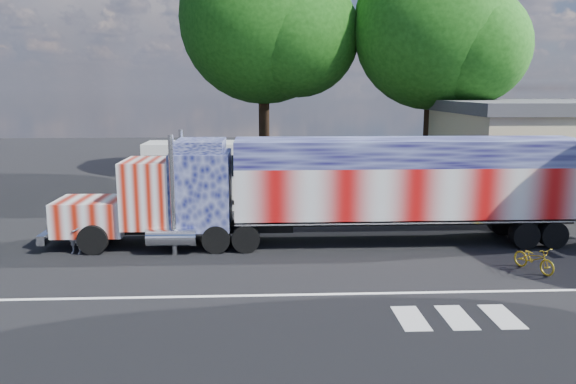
{
  "coord_description": "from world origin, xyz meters",
  "views": [
    {
      "loc": [
        -1.02,
        -18.27,
        5.85
      ],
      "look_at": [
        0.0,
        3.0,
        1.9
      ],
      "focal_mm": 35.0,
      "sensor_mm": 36.0,
      "label": 1
    }
  ],
  "objects_px": {
    "semi_truck": "(343,186)",
    "coach_bus": "(258,173)",
    "tree_n_mid": "(266,20)",
    "bicycle": "(534,259)",
    "tree_ne_a": "(437,31)",
    "woman": "(75,233)"
  },
  "relations": [
    {
      "from": "semi_truck",
      "to": "coach_bus",
      "type": "xyz_separation_m",
      "value": [
        -3.21,
        7.08,
        -0.53
      ]
    },
    {
      "from": "semi_truck",
      "to": "tree_n_mid",
      "type": "bearing_deg",
      "value": 99.22
    },
    {
      "from": "bicycle",
      "to": "tree_ne_a",
      "type": "xyz_separation_m",
      "value": [
        1.52,
        16.48,
        8.72
      ]
    },
    {
      "from": "coach_bus",
      "to": "semi_truck",
      "type": "bearing_deg",
      "value": -65.59
    },
    {
      "from": "semi_truck",
      "to": "bicycle",
      "type": "bearing_deg",
      "value": -32.68
    },
    {
      "from": "bicycle",
      "to": "woman",
      "type": "bearing_deg",
      "value": 147.29
    },
    {
      "from": "tree_n_mid",
      "to": "semi_truck",
      "type": "bearing_deg",
      "value": -80.78
    },
    {
      "from": "tree_n_mid",
      "to": "bicycle",
      "type": "bearing_deg",
      "value": -67.33
    },
    {
      "from": "woman",
      "to": "tree_ne_a",
      "type": "relative_size",
      "value": 0.11
    },
    {
      "from": "tree_ne_a",
      "to": "semi_truck",
      "type": "bearing_deg",
      "value": -119.57
    },
    {
      "from": "tree_n_mid",
      "to": "coach_bus",
      "type": "bearing_deg",
      "value": -93.33
    },
    {
      "from": "tree_n_mid",
      "to": "tree_ne_a",
      "type": "height_order",
      "value": "tree_n_mid"
    },
    {
      "from": "tree_n_mid",
      "to": "tree_ne_a",
      "type": "relative_size",
      "value": 1.12
    },
    {
      "from": "semi_truck",
      "to": "tree_n_mid",
      "type": "relative_size",
      "value": 1.29
    },
    {
      "from": "woman",
      "to": "tree_ne_a",
      "type": "distance_m",
      "value": 23.41
    },
    {
      "from": "woman",
      "to": "bicycle",
      "type": "height_order",
      "value": "woman"
    },
    {
      "from": "coach_bus",
      "to": "tree_ne_a",
      "type": "bearing_deg",
      "value": 28.63
    },
    {
      "from": "tree_ne_a",
      "to": "coach_bus",
      "type": "bearing_deg",
      "value": -151.37
    },
    {
      "from": "bicycle",
      "to": "tree_n_mid",
      "type": "xyz_separation_m",
      "value": [
        -8.41,
        20.13,
        9.71
      ]
    },
    {
      "from": "coach_bus",
      "to": "tree_n_mid",
      "type": "distance_m",
      "value": 12.63
    },
    {
      "from": "coach_bus",
      "to": "tree_n_mid",
      "type": "xyz_separation_m",
      "value": [
        0.54,
        9.36,
        8.46
      ]
    },
    {
      "from": "semi_truck",
      "to": "tree_ne_a",
      "type": "bearing_deg",
      "value": 60.43
    }
  ]
}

